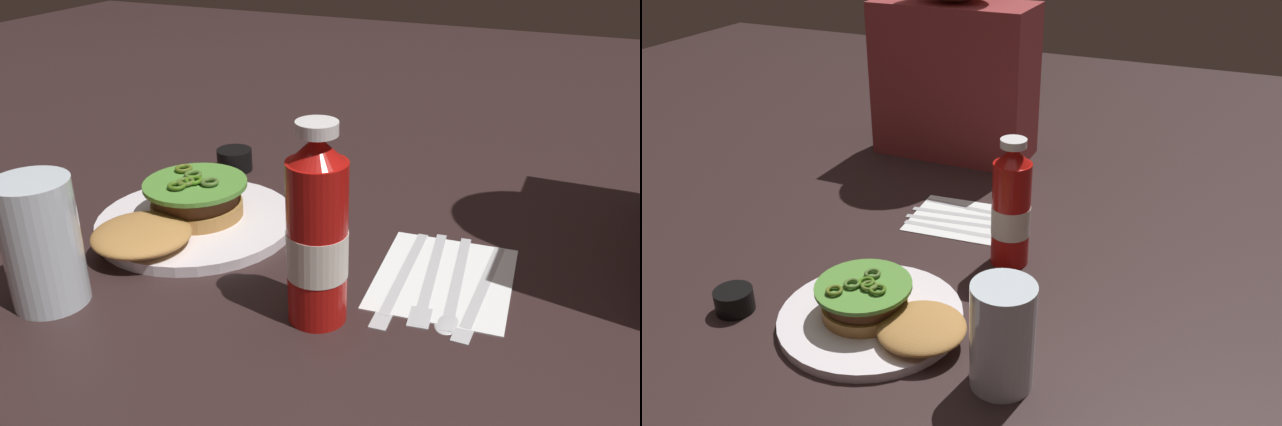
# 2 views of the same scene
# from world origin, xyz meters

# --- Properties ---
(ground_plane) EXTENTS (3.00, 3.00, 0.00)m
(ground_plane) POSITION_xyz_m (0.00, 0.00, 0.00)
(ground_plane) COLOR #2E1F1E
(dinner_plate) EXTENTS (0.25, 0.25, 0.01)m
(dinner_plate) POSITION_xyz_m (0.05, -0.06, 0.01)
(dinner_plate) COLOR white
(dinner_plate) RESTS_ON ground_plane
(burger_sandwich) EXTENTS (0.22, 0.14, 0.05)m
(burger_sandwich) POSITION_xyz_m (0.08, -0.07, 0.03)
(burger_sandwich) COLOR #B27D40
(burger_sandwich) RESTS_ON dinner_plate
(ketchup_bottle) EXTENTS (0.06, 0.06, 0.21)m
(ketchup_bottle) POSITION_xyz_m (0.17, 0.16, 0.09)
(ketchup_bottle) COLOR #B7120F
(ketchup_bottle) RESTS_ON ground_plane
(water_glass) EXTENTS (0.08, 0.08, 0.14)m
(water_glass) POSITION_xyz_m (0.25, -0.11, 0.07)
(water_glass) COLOR silver
(water_glass) RESTS_ON ground_plane
(condiment_cup) EXTENTS (0.05, 0.05, 0.03)m
(condiment_cup) POSITION_xyz_m (-0.14, -0.12, 0.02)
(condiment_cup) COLOR black
(condiment_cup) RESTS_ON ground_plane
(napkin) EXTENTS (0.19, 0.16, 0.00)m
(napkin) POSITION_xyz_m (0.05, 0.26, 0.00)
(napkin) COLOR white
(napkin) RESTS_ON ground_plane
(butter_knife) EXTENTS (0.21, 0.03, 0.00)m
(butter_knife) POSITION_xyz_m (0.07, 0.22, 0.00)
(butter_knife) COLOR silver
(butter_knife) RESTS_ON napkin
(fork_utensil) EXTENTS (0.20, 0.04, 0.00)m
(fork_utensil) POSITION_xyz_m (0.07, 0.25, 0.00)
(fork_utensil) COLOR silver
(fork_utensil) RESTS_ON napkin
(spoon_utensil) EXTENTS (0.20, 0.04, 0.00)m
(spoon_utensil) POSITION_xyz_m (0.07, 0.28, 0.00)
(spoon_utensil) COLOR silver
(spoon_utensil) RESTS_ON napkin
(steak_knife) EXTENTS (0.20, 0.02, 0.00)m
(steak_knife) POSITION_xyz_m (0.07, 0.30, 0.00)
(steak_knife) COLOR silver
(steak_knife) RESTS_ON napkin
(diner_person) EXTENTS (0.33, 0.18, 0.51)m
(diner_person) POSITION_xyz_m (-0.10, 0.55, 0.23)
(diner_person) COLOR maroon
(diner_person) RESTS_ON ground_plane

